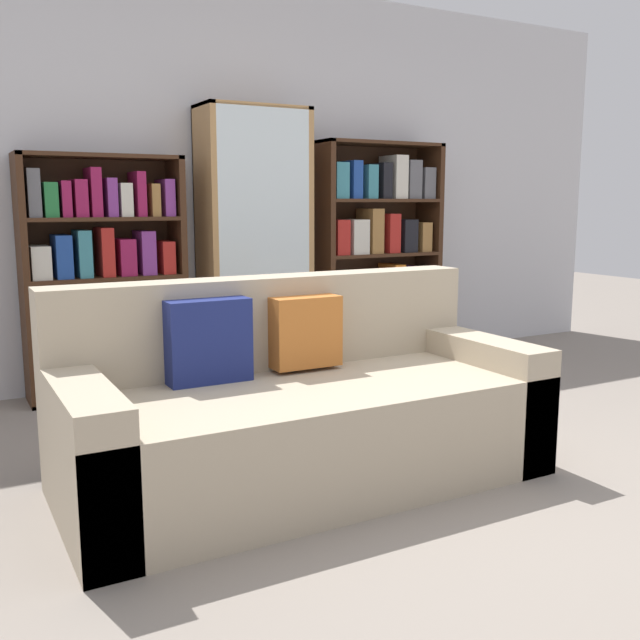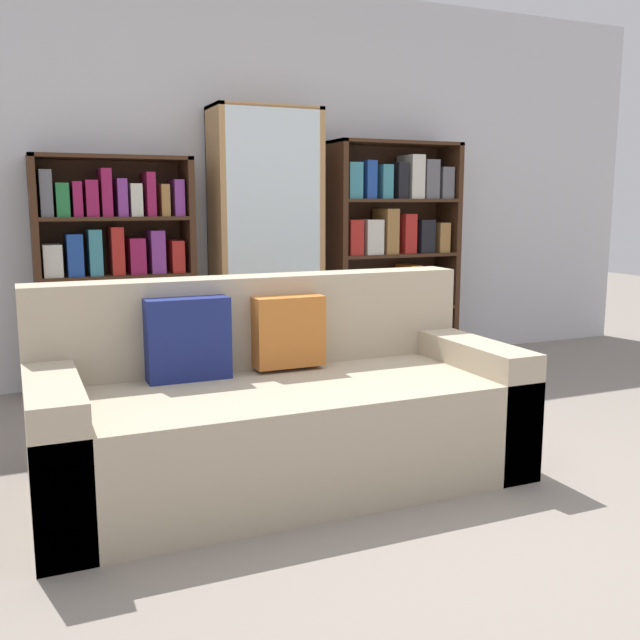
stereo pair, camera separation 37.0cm
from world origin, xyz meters
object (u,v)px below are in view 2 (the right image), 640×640
Objects in this scene: bookshelf_left at (115,281)px; bookshelf_right at (394,260)px; display_cabinet at (266,246)px; wine_bottle at (402,370)px; couch at (278,411)px.

bookshelf_left is 0.91× the size of bookshelf_right.
wine_bottle is at bearing -49.80° from display_cabinet.
bookshelf_left reaches higher than couch.
bookshelf_left is at bearing 179.13° from display_cabinet.
display_cabinet is at bearing -179.13° from bookshelf_right.
bookshelf_right reaches higher than wine_bottle.
bookshelf_left is 4.32× the size of wine_bottle.
bookshelf_right reaches higher than couch.
wine_bottle is (-0.37, -0.79, -0.64)m from bookshelf_right.
couch is at bearing -131.19° from bookshelf_right.
display_cabinet is 5.30× the size of wine_bottle.
couch is 1.93m from bookshelf_left.
bookshelf_left is at bearing 154.73° from wine_bottle.
couch is 1.63m from wine_bottle.
display_cabinet is at bearing 72.24° from couch.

